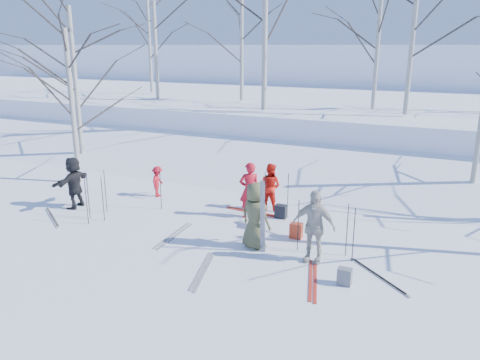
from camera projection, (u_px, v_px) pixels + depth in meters
The scene contains 41 objects.
ground at pixel (216, 242), 12.31m from camera, with size 120.00×120.00×0.00m, color white.
snow_ramp at pixel (299, 173), 18.37m from camera, with size 70.00×9.50×1.40m, color white.
snow_plateau at pixel (354, 117), 26.83m from camera, with size 70.00×18.00×2.20m, color white.
far_hill at pixel (401, 77), 44.83m from camera, with size 90.00×30.00×6.00m, color white.
skier_olive_center at pixel (255, 216), 11.74m from camera, with size 0.84×0.55×1.72m, color #4B4D2E.
skier_red_north at pixel (249, 190), 13.85m from camera, with size 0.62×0.41×1.69m, color red.
skier_redor_behind at pixel (270, 186), 14.58m from camera, with size 0.72×0.56×1.48m, color red.
skier_red_seated at pixel (158, 182), 15.86m from camera, with size 0.68×0.39×1.06m, color red.
skier_cream_east at pixel (314, 226), 10.97m from camera, with size 1.04×0.43×1.78m, color beige.
skier_grey_west at pixel (74, 182), 14.72m from camera, with size 1.52×0.48×1.64m, color black.
dog at pixel (257, 218), 13.28m from camera, with size 0.27×0.59×0.50m, color black.
upright_ski_left at pixel (262, 217), 11.40m from camera, with size 0.07×0.02×1.90m, color silver.
upright_ski_right at pixel (263, 217), 11.36m from camera, with size 0.07×0.02×1.90m, color silver.
ski_pair_a at pixel (378, 276), 10.46m from camera, with size 1.54×1.42×0.02m, color silver, non-canonical shape.
ski_pair_b at pixel (313, 280), 10.27m from camera, with size 0.72×1.88×0.02m, color #AF2519, non-canonical shape.
ski_pair_c at pixel (174, 235), 12.69m from camera, with size 0.31×1.91×0.02m, color silver, non-canonical shape.
ski_pair_d at pixel (52, 217), 14.04m from camera, with size 1.68×1.23×0.02m, color silver, non-canonical shape.
ski_pair_e at pixel (253, 212), 14.46m from camera, with size 1.91×0.33×0.02m, color #AF2519, non-canonical shape.
ski_pair_f at pixel (203, 271), 10.69m from camera, with size 0.70×1.88×0.02m, color silver, non-canonical shape.
ski_pole_a at pixel (265, 194), 14.09m from camera, with size 0.02×0.02×1.34m, color black.
ski_pole_b at pixel (347, 230), 11.32m from camera, with size 0.02×0.02×1.34m, color black.
ski_pole_c at pixel (161, 189), 14.58m from camera, with size 0.02×0.02×1.34m, color black.
ski_pole_d at pixel (86, 202), 13.34m from camera, with size 0.02×0.02×1.34m, color black.
ski_pole_e at pixel (105, 191), 14.31m from camera, with size 0.02×0.02×1.34m, color black.
ski_pole_f at pixel (103, 199), 13.61m from camera, with size 0.02×0.02×1.34m, color black.
ski_pole_g at pixel (288, 195), 13.95m from camera, with size 0.02×0.02×1.34m, color black.
ski_pole_h at pixel (88, 197), 13.83m from camera, with size 0.02×0.02×1.34m, color black.
ski_pole_i at pixel (354, 235), 11.02m from camera, with size 0.02×0.02×1.34m, color black.
ski_pole_j at pixel (298, 225), 11.63m from camera, with size 0.02×0.02×1.34m, color black.
backpack_red at pixel (296, 231), 12.49m from camera, with size 0.32×0.22×0.42m, color #B6341C.
backpack_grey at pixel (345, 277), 10.05m from camera, with size 0.30×0.20×0.38m, color slate.
backpack_dark at pixel (281, 211), 13.97m from camera, with size 0.34×0.24×0.40m, color black.
birch_plateau_b at pixel (413, 32), 18.63m from camera, with size 5.21×5.21×6.59m, color silver, non-canonical shape.
birch_plateau_c at pixel (242, 46), 23.70m from camera, with size 4.44×4.44×5.49m, color silver, non-canonical shape.
birch_plateau_d at pixel (149, 44), 27.94m from camera, with size 4.59×4.59×5.70m, color silver, non-canonical shape.
birch_plateau_e at pixel (378, 46), 20.39m from camera, with size 4.46×4.46×5.51m, color silver, non-canonical shape.
birch_plateau_g at pixel (265, 16), 19.79m from camera, with size 6.14×6.14×7.92m, color silver, non-canonical shape.
birch_plateau_h at pixel (155, 29), 24.39m from camera, with size 5.62×5.62×7.18m, color silver, non-canonical shape.
birch_edge_a at pixel (72, 109), 16.86m from camera, with size 4.49×4.49×5.56m, color silver, non-canonical shape.
birch_edge_d at pixel (76, 87), 19.97m from camera, with size 5.18×5.18×6.55m, color silver, non-canonical shape.
birch_edge_e at pixel (479, 134), 14.76m from camera, with size 3.80×3.80×4.57m, color silver, non-canonical shape.
Camera 1 is at (5.39, -10.04, 4.98)m, focal length 35.00 mm.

